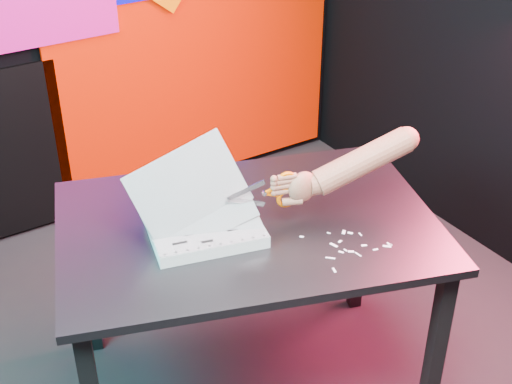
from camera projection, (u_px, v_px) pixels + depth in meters
room at (235, 51)px, 2.00m from camera, size 3.01×3.01×2.71m
backdrop at (84, 36)px, 3.29m from camera, size 2.88×0.05×2.08m
work_table at (248, 244)px, 2.39m from camera, size 1.43×1.18×0.75m
printout_stack at (205, 227)px, 2.26m from camera, size 0.42×0.33×0.34m
scissors at (282, 190)px, 2.27m from camera, size 0.23×0.07×0.13m
hand_forearm at (352, 165)px, 2.30m from camera, size 0.47×0.18×0.22m
paper_clippings at (352, 246)px, 2.22m from camera, size 0.24×0.21×0.00m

